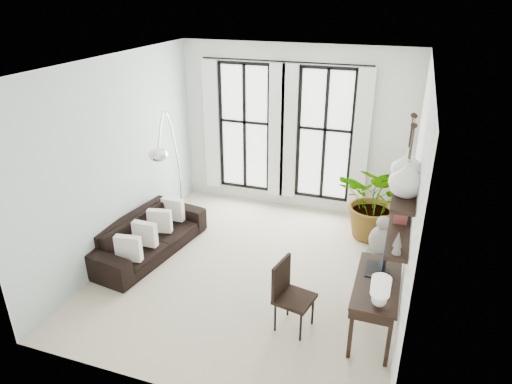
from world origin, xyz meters
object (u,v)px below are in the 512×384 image
at_px(plant, 377,202).
at_px(sofa, 148,236).
at_px(buddha, 381,242).
at_px(arc_lamp, 168,140).
at_px(desk, 377,287).
at_px(desk_chair, 289,291).

bearing_deg(plant, sofa, -153.58).
distance_m(plant, buddha, 0.85).
relative_size(sofa, arc_lamp, 0.97).
relative_size(sofa, desk, 1.72).
xyz_separation_m(sofa, plant, (3.51, 1.74, 0.38)).
bearing_deg(arc_lamp, desk_chair, -33.58).
height_order(desk, arc_lamp, arc_lamp).
bearing_deg(plant, buddha, -76.39).
xyz_separation_m(arc_lamp, buddha, (3.59, 0.29, -1.44)).
bearing_deg(sofa, buddha, -66.00).
bearing_deg(desk_chair, sofa, 171.29).
bearing_deg(buddha, sofa, -164.86).
bearing_deg(desk, buddha, 91.75).
relative_size(desk, buddha, 1.59).
distance_m(arc_lamp, buddha, 3.88).
distance_m(sofa, plant, 3.94).
bearing_deg(arc_lamp, sofa, -98.14).
distance_m(sofa, desk, 3.85).
height_order(desk_chair, buddha, desk_chair).
bearing_deg(desk, plant, 95.30).
relative_size(sofa, plant, 1.58).
relative_size(sofa, buddha, 2.73).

